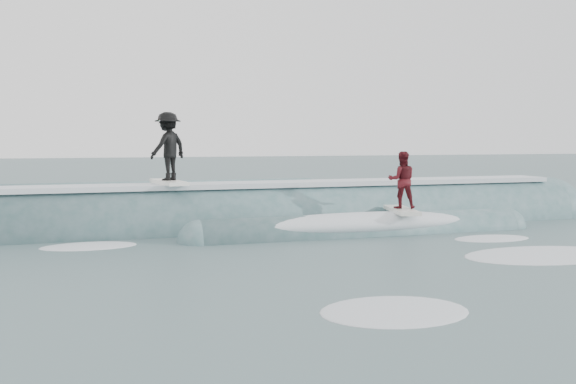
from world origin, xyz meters
name	(u,v)px	position (x,y,z in m)	size (l,w,h in m)	color
ground	(336,252)	(0.00, 0.00, 0.00)	(160.00, 160.00, 0.00)	#425E61
breaking_wave	(288,226)	(0.23, 4.29, 0.04)	(21.55, 4.04, 2.52)	#3C6466
surfer_black	(168,149)	(-3.17, 4.57, 2.31)	(1.39, 2.06, 1.99)	white
surfer_red	(402,184)	(2.90, 2.37, 1.34)	(0.98, 2.07, 1.66)	silver
whitewater	(479,260)	(2.57, -1.77, 0.00)	(13.84, 9.02, 0.10)	silver
far_swells	(143,193)	(-2.70, 17.65, 0.00)	(34.61, 8.65, 0.80)	#3C6466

